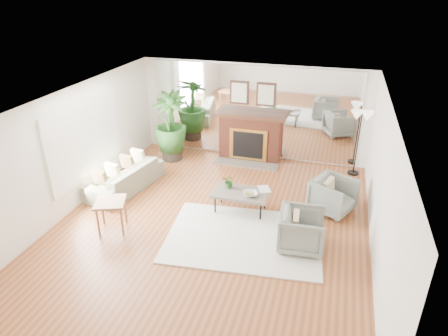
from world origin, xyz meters
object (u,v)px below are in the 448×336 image
(coffee_table, at_px, (240,194))
(potted_ficus, at_px, (171,124))
(armchair_back, at_px, (333,196))
(fireplace, at_px, (250,136))
(floor_lamp, at_px, (361,121))
(armchair_front, at_px, (302,230))
(side_table, at_px, (111,206))
(sofa, at_px, (126,178))

(coffee_table, relative_size, potted_ficus, 0.63)
(armchair_back, bearing_deg, fireplace, 72.47)
(fireplace, relative_size, potted_ficus, 1.12)
(coffee_table, height_order, floor_lamp, floor_lamp)
(armchair_front, bearing_deg, fireplace, 22.66)
(armchair_back, height_order, floor_lamp, floor_lamp)
(side_table, bearing_deg, coffee_table, 30.96)
(armchair_back, relative_size, side_table, 1.13)
(side_table, xyz_separation_m, floor_lamp, (4.50, 3.83, 0.86))
(coffee_table, distance_m, armchair_front, 1.63)
(armchair_back, relative_size, floor_lamp, 0.50)
(fireplace, distance_m, armchair_back, 3.10)
(fireplace, height_order, potted_ficus, fireplace)
(fireplace, xyz_separation_m, side_table, (-1.80, -3.99, -0.13))
(coffee_table, bearing_deg, potted_ficus, 139.32)
(sofa, relative_size, floor_lamp, 1.23)
(potted_ficus, bearing_deg, floor_lamp, 5.29)
(potted_ficus, bearing_deg, armchair_front, -38.25)
(coffee_table, bearing_deg, armchair_front, -33.51)
(side_table, bearing_deg, sofa, 109.86)
(potted_ficus, bearing_deg, side_table, -86.85)
(potted_ficus, bearing_deg, fireplace, 16.61)
(armchair_front, bearing_deg, floor_lamp, -19.12)
(armchair_front, relative_size, potted_ficus, 0.44)
(sofa, bearing_deg, fireplace, 147.26)
(sofa, bearing_deg, floor_lamp, 125.52)
(armchair_back, height_order, side_table, armchair_back)
(coffee_table, bearing_deg, floor_lamp, 47.57)
(sofa, distance_m, armchair_front, 4.27)
(sofa, bearing_deg, armchair_back, 105.29)
(side_table, relative_size, potted_ficus, 0.39)
(fireplace, distance_m, armchair_front, 3.98)
(armchair_back, relative_size, potted_ficus, 0.44)
(sofa, xyz_separation_m, floor_lamp, (5.06, 2.29, 1.10))
(fireplace, xyz_separation_m, coffee_table, (0.42, -2.66, -0.24))
(fireplace, distance_m, coffee_table, 2.70)
(sofa, height_order, side_table, side_table)
(fireplace, relative_size, sofa, 1.03)
(fireplace, bearing_deg, coffee_table, -81.11)
(armchair_back, bearing_deg, side_table, 140.45)
(sofa, height_order, floor_lamp, floor_lamp)
(floor_lamp, bearing_deg, armchair_front, -105.29)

